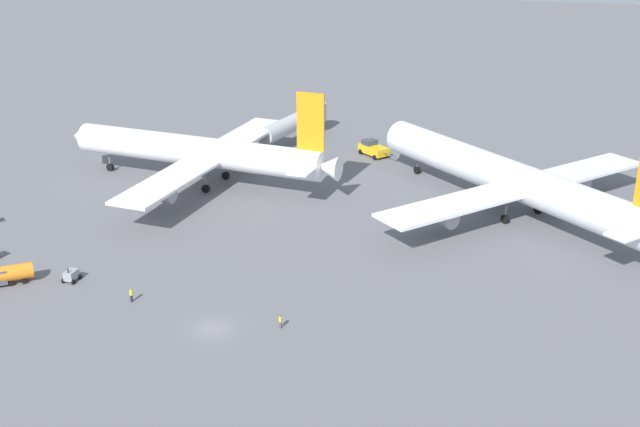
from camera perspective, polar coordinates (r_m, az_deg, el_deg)
ground_plane at (r=89.88m, az=-7.60°, el=-8.12°), size 600.00×600.00×0.00m
airliner_at_gate_left at (r=131.57m, az=-8.48°, el=4.34°), size 48.93×47.86×16.90m
airliner_being_pushed at (r=121.67m, az=13.31°, el=2.41°), size 46.52×42.59×16.23m
pushback_tug at (r=146.28m, az=3.80°, el=4.63°), size 7.94×6.84×3.01m
gse_fuel_bowser_stubby at (r=105.17m, az=-21.07°, el=-4.00°), size 5.01×4.52×2.40m
gse_gpu_cart_small at (r=103.61m, az=-17.26°, el=-4.21°), size 1.65×2.14×1.90m
ground_crew_marshaller_foreground at (r=96.69m, az=-13.27°, el=-5.64°), size 0.36×0.46×1.75m
ground_crew_wing_walker_right at (r=88.88m, az=-2.84°, el=-7.67°), size 0.36×0.46×1.64m
jet_bridge at (r=154.01m, az=-1.63°, el=6.59°), size 7.68×21.70×5.70m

